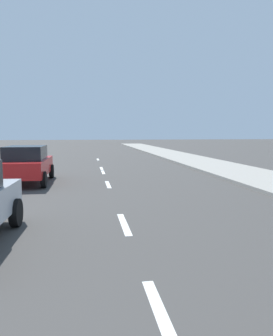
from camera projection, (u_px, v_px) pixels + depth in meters
ground_plane at (105, 177)px, 15.29m from camera, size 160.00×160.00×0.00m
sidewalk_strip at (226, 169)px, 18.31m from camera, size 3.60×80.00×0.14m
lane_stripe_2 at (162, 317)px, 3.70m from camera, size 0.16×1.80×0.01m
lane_stripe_3 at (124, 224)px, 7.47m from camera, size 0.16×1.80×0.01m
lane_stripe_4 at (108, 184)px, 13.13m from camera, size 0.16×1.80×0.01m
lane_stripe_5 at (103, 172)px, 17.29m from camera, size 0.16×1.80×0.01m
lane_stripe_6 at (102, 169)px, 18.86m from camera, size 0.16×1.80×0.01m
lane_stripe_7 at (98, 159)px, 25.30m from camera, size 0.16×1.80×0.01m
parked_car_red at (27, 163)px, 13.41m from camera, size 1.87×4.01×1.57m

